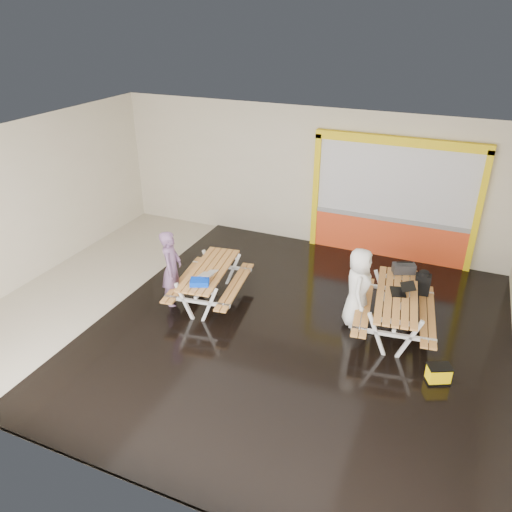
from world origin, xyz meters
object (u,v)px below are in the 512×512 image
at_px(person_left, 172,269).
at_px(laptop_left, 206,275).
at_px(backpack, 422,283).
at_px(fluke_bag, 438,374).
at_px(blue_pouch, 200,282).
at_px(picnic_table_left, 210,277).
at_px(dark_case, 367,319).
at_px(laptop_right, 402,290).
at_px(picnic_table_right, 396,304).
at_px(person_right, 358,287).
at_px(toolbox, 404,268).

relative_size(person_left, laptop_left, 3.94).
distance_m(laptop_left, backpack, 4.23).
distance_m(backpack, fluke_bag, 2.10).
distance_m(person_left, blue_pouch, 0.84).
relative_size(picnic_table_left, backpack, 4.39).
height_order(laptop_left, fluke_bag, laptop_left).
bearing_deg(blue_pouch, dark_case, 19.40).
xyz_separation_m(laptop_left, blue_pouch, (0.01, -0.28, 0.00)).
height_order(picnic_table_left, laptop_left, laptop_left).
bearing_deg(fluke_bag, picnic_table_left, 170.43).
bearing_deg(picnic_table_left, laptop_right, 7.75).
xyz_separation_m(blue_pouch, fluke_bag, (4.50, -0.15, -0.64)).
relative_size(picnic_table_right, blue_pouch, 6.42).
xyz_separation_m(person_left, laptop_left, (0.78, 0.02, 0.01)).
xyz_separation_m(dark_case, fluke_bag, (1.42, -1.23, 0.07)).
distance_m(laptop_right, dark_case, 0.94).
bearing_deg(backpack, dark_case, -140.31).
height_order(laptop_left, backpack, backpack).
xyz_separation_m(picnic_table_right, person_right, (-0.70, -0.10, 0.24)).
xyz_separation_m(picnic_table_right, laptop_left, (-3.58, -0.76, 0.20)).
height_order(person_left, dark_case, person_left).
distance_m(picnic_table_right, toolbox, 0.94).
xyz_separation_m(person_right, laptop_left, (-2.87, -0.66, -0.03)).
bearing_deg(person_right, blue_pouch, 97.47).
distance_m(laptop_left, dark_case, 3.27).
height_order(picnic_table_right, backpack, backpack).
height_order(person_right, fluke_bag, person_right).
xyz_separation_m(picnic_table_left, laptop_left, (0.11, -0.35, 0.24)).
xyz_separation_m(laptop_left, fluke_bag, (4.51, -0.43, -0.64)).
bearing_deg(fluke_bag, blue_pouch, 178.10).
xyz_separation_m(laptop_left, laptop_right, (3.63, 0.86, 0.05)).
height_order(person_left, laptop_left, person_left).
bearing_deg(laptop_left, person_left, -178.79).
bearing_deg(laptop_right, person_right, -165.50).
xyz_separation_m(person_left, backpack, (4.73, 1.53, -0.06)).
distance_m(backpack, dark_case, 1.29).
bearing_deg(toolbox, backpack, -19.05).
bearing_deg(laptop_right, dark_case, -174.00).
xyz_separation_m(laptop_right, fluke_bag, (0.87, -1.29, -0.69)).
bearing_deg(picnic_table_right, blue_pouch, -163.73).
relative_size(person_left, toolbox, 3.41).
relative_size(laptop_left, blue_pouch, 1.18).
bearing_deg(backpack, fluke_bag, -74.02).
bearing_deg(fluke_bag, person_right, 146.28).
xyz_separation_m(backpack, dark_case, (-0.86, -0.72, -0.64)).
bearing_deg(toolbox, laptop_left, -155.03).
bearing_deg(toolbox, picnic_table_right, -88.46).
bearing_deg(laptop_left, person_right, 12.95).
xyz_separation_m(person_left, person_right, (3.65, 0.68, 0.05)).
bearing_deg(blue_pouch, fluke_bag, -1.90).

